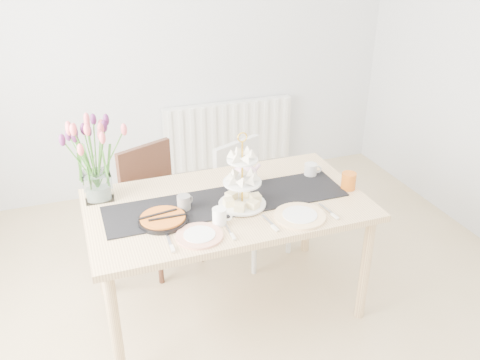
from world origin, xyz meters
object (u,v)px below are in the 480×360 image
object	(u,v)px
chair_white	(247,191)
mug_white	(219,216)
teapot	(245,175)
mug_orange	(349,181)
chair_brown	(156,197)
tart_tin	(163,219)
plate_right	(300,216)
cream_jug	(311,170)
dining_table	(227,213)
mug_grey	(184,203)
tulip_vase	(92,147)
cake_stand	(242,188)
plate_left	(199,236)
radiator	(229,134)

from	to	relation	value
chair_white	mug_white	bearing A→B (deg)	-144.01
teapot	mug_orange	distance (m)	0.63
chair_brown	tart_tin	world-z (taller)	chair_brown
chair_brown	mug_orange	world-z (taller)	mug_orange
chair_brown	plate_right	bearing A→B (deg)	-81.13
cream_jug	plate_right	distance (m)	0.52
mug_orange	chair_brown	bearing A→B (deg)	109.27
dining_table	mug_grey	xyz separation A→B (m)	(-0.26, -0.00, 0.12)
chair_brown	mug_white	distance (m)	0.95
dining_table	chair_white	xyz separation A→B (m)	(0.33, 0.55, -0.20)
cream_jug	chair_brown	bearing A→B (deg)	171.43
chair_brown	cream_jug	xyz separation A→B (m)	(0.90, -0.52, 0.30)
tulip_vase	mug_grey	size ratio (longest dim) A/B	6.64
cream_jug	cake_stand	bearing A→B (deg)	-136.74
mug_grey	plate_right	bearing A→B (deg)	-56.12
tulip_vase	chair_brown	bearing A→B (deg)	43.16
dining_table	cake_stand	distance (m)	0.21
teapot	plate_right	world-z (taller)	teapot
cake_stand	plate_left	world-z (taller)	cake_stand
plate_left	plate_right	distance (m)	0.57
tulip_vase	plate_left	size ratio (longest dim) A/B	2.41
chair_brown	plate_left	distance (m)	1.00
cream_jug	mug_grey	size ratio (longest dim) A/B	0.90
tulip_vase	teapot	size ratio (longest dim) A/B	2.43
chair_white	mug_white	distance (m)	0.93
dining_table	plate_left	size ratio (longest dim) A/B	6.53
mug_white	mug_orange	size ratio (longest dim) A/B	0.87
mug_orange	tart_tin	bearing A→B (deg)	145.32
tulip_vase	cake_stand	bearing A→B (deg)	-26.27
radiator	chair_white	xyz separation A→B (m)	(-0.25, -1.15, 0.03)
cake_stand	mug_orange	bearing A→B (deg)	-1.83
teapot	cream_jug	size ratio (longest dim) A/B	3.02
mug_orange	radiator	bearing A→B (deg)	60.57
chair_white	tart_tin	size ratio (longest dim) A/B	3.04
tart_tin	dining_table	bearing A→B (deg)	12.85
teapot	tart_tin	world-z (taller)	teapot
tart_tin	mug_orange	size ratio (longest dim) A/B	2.61
cake_stand	mug_grey	distance (m)	0.34
radiator	teapot	xyz separation A→B (m)	(-0.41, -1.55, 0.38)
radiator	cream_jug	world-z (taller)	cream_jug
dining_table	chair_brown	world-z (taller)	chair_brown
teapot	mug_orange	bearing A→B (deg)	-42.68
chair_white	plate_left	world-z (taller)	chair_white
mug_grey	chair_brown	bearing A→B (deg)	64.41
teapot	cream_jug	bearing A→B (deg)	-20.68
chair_white	plate_left	distance (m)	1.06
plate_left	radiator	bearing A→B (deg)	67.48
mug_grey	cake_stand	bearing A→B (deg)	-41.18
radiator	teapot	world-z (taller)	teapot
teapot	chair_white	bearing A→B (deg)	47.88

